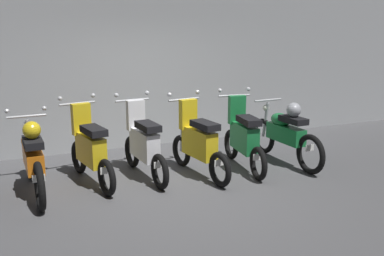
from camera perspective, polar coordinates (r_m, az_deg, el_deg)
name	(u,v)px	position (r m, az deg, el deg)	size (l,w,h in m)	color
ground_plane	(184,187)	(6.58, -1.00, -7.66)	(80.00, 80.00, 0.00)	#4C4C4F
back_wall	(135,68)	(8.63, -7.32, 7.64)	(16.00, 0.30, 3.02)	#9EA0A3
motorbike_slot_0	(33,157)	(6.59, -19.85, -3.59)	(0.59, 1.95, 1.15)	black
motorbike_slot_1	(90,149)	(6.77, -13.06, -2.67)	(0.59, 1.67, 1.29)	black
motorbike_slot_2	(143,144)	(6.91, -6.29, -2.09)	(0.59, 1.68, 1.29)	black
motorbike_slot_3	(198,143)	(6.94, 0.77, -1.93)	(0.58, 1.67, 1.29)	black
motorbike_slot_4	(243,137)	(7.32, 6.63, -1.20)	(0.59, 1.68, 1.29)	black
motorbike_slot_5	(285,133)	(7.73, 11.95, -0.64)	(0.56, 1.95, 1.08)	black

